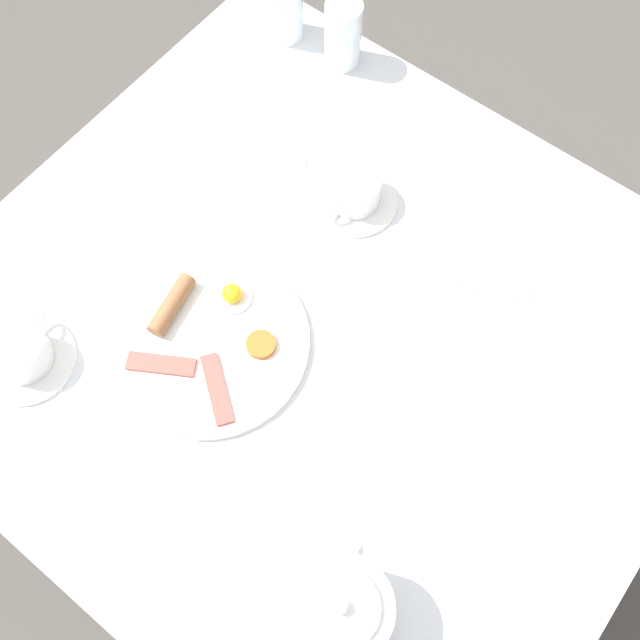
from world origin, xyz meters
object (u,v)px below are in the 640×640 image
(teapot_near, at_px, (340,611))
(water_glass_short, at_px, (343,34))
(breakfast_plate, at_px, (209,339))
(fork_by_plate, at_px, (255,151))
(knife_by_plate, at_px, (457,283))
(teacup_with_saucer_left, at_px, (354,192))
(teacup_with_saucer_right, at_px, (22,353))
(water_glass_tall, at_px, (285,10))

(teapot_near, relative_size, water_glass_short, 1.40)
(breakfast_plate, bearing_deg, fork_by_plate, 118.36)
(water_glass_short, xyz_separation_m, knife_by_plate, (0.41, -0.25, -0.06))
(breakfast_plate, height_order, water_glass_short, water_glass_short)
(teacup_with_saucer_left, bearing_deg, teacup_with_saucer_right, -112.51)
(teapot_near, bearing_deg, teacup_with_saucer_right, 41.69)
(teacup_with_saucer_left, distance_m, knife_by_plate, 0.22)
(teapot_near, distance_m, knife_by_plate, 0.52)
(fork_by_plate, bearing_deg, water_glass_tall, 117.53)
(teacup_with_saucer_left, bearing_deg, breakfast_plate, -93.96)
(knife_by_plate, bearing_deg, teapot_near, -73.63)
(water_glass_tall, distance_m, knife_by_plate, 0.58)
(teacup_with_saucer_left, bearing_deg, water_glass_tall, 145.53)
(teacup_with_saucer_right, bearing_deg, breakfast_plate, 44.31)
(breakfast_plate, relative_size, teapot_near, 1.72)
(knife_by_plate, bearing_deg, teacup_with_saucer_right, -131.12)
(teacup_with_saucer_right, height_order, knife_by_plate, teacup_with_saucer_right)
(teapot_near, height_order, water_glass_short, teapot_near)
(fork_by_plate, xyz_separation_m, knife_by_plate, (0.41, -0.00, 0.00))
(knife_by_plate, bearing_deg, water_glass_short, 148.64)
(teapot_near, xyz_separation_m, water_glass_tall, (-0.68, 0.73, 0.00))
(breakfast_plate, distance_m, knife_by_plate, 0.39)
(teapot_near, bearing_deg, water_glass_short, -11.78)
(water_glass_tall, xyz_separation_m, water_glass_short, (0.12, 0.01, 0.01))
(water_glass_tall, distance_m, water_glass_short, 0.12)
(teacup_with_saucer_left, relative_size, water_glass_short, 1.16)
(water_glass_tall, height_order, water_glass_short, water_glass_short)
(teapot_near, relative_size, water_glass_tall, 1.60)
(water_glass_short, bearing_deg, teacup_with_saucer_right, -91.55)
(teacup_with_saucer_left, relative_size, teacup_with_saucer_right, 1.00)
(breakfast_plate, bearing_deg, water_glass_short, 107.10)
(teapot_near, xyz_separation_m, water_glass_short, (-0.56, 0.74, 0.01))
(water_glass_short, bearing_deg, water_glass_tall, -174.24)
(breakfast_plate, xyz_separation_m, water_glass_tall, (-0.29, 0.55, 0.05))
(breakfast_plate, distance_m, teacup_with_saucer_right, 0.27)
(fork_by_plate, bearing_deg, breakfast_plate, -61.64)
(teacup_with_saucer_left, height_order, water_glass_tall, water_glass_tall)
(water_glass_short, relative_size, fork_by_plate, 0.73)
(water_glass_short, xyz_separation_m, fork_by_plate, (0.00, -0.25, -0.06))
(water_glass_tall, height_order, knife_by_plate, water_glass_tall)
(breakfast_plate, bearing_deg, teacup_with_saucer_right, -135.69)
(breakfast_plate, relative_size, knife_by_plate, 1.43)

